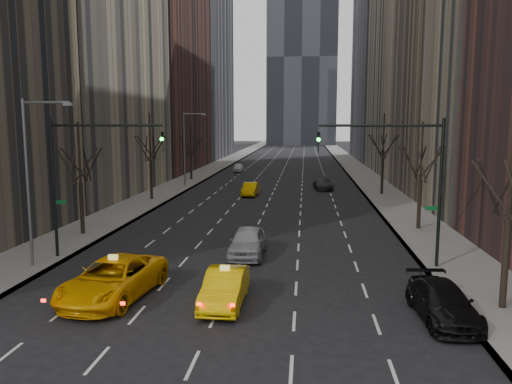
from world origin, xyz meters
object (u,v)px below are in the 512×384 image
(taxi_sedan, at_px, (225,287))
(parked_suv_black, at_px, (443,302))
(taxi_suv, at_px, (113,279))
(silver_sedan_ahead, at_px, (248,242))

(taxi_sedan, height_order, parked_suv_black, taxi_sedan)
(taxi_suv, bearing_deg, silver_sedan_ahead, 63.61)
(taxi_suv, relative_size, parked_suv_black, 1.29)
(silver_sedan_ahead, xyz_separation_m, parked_suv_black, (8.95, -8.92, -0.12))
(parked_suv_black, bearing_deg, taxi_suv, 171.73)
(taxi_sedan, distance_m, parked_suv_black, 9.04)
(taxi_sedan, relative_size, parked_suv_black, 0.94)
(taxi_suv, xyz_separation_m, parked_suv_black, (14.17, -1.09, -0.17))
(taxi_suv, bearing_deg, parked_suv_black, 2.86)
(taxi_sedan, xyz_separation_m, parked_suv_black, (9.01, -0.80, -0.05))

